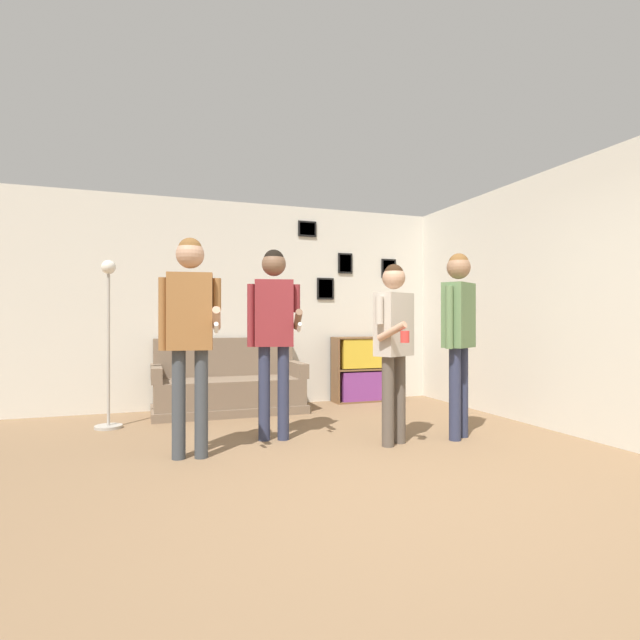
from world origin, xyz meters
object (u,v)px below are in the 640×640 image
bookshelf (364,369)px  person_watcher_holding_cup (394,334)px  person_player_foreground_left (190,321)px  person_player_foreground_center (274,321)px  floor_lamp (109,338)px  person_spectator_near_bookshelf (459,323)px  couch (229,388)px

bookshelf → person_watcher_holding_cup: bearing=-107.9°
person_player_foreground_left → person_player_foreground_center: 0.89m
bookshelf → person_watcher_holding_cup: person_watcher_holding_cup is taller
floor_lamp → person_spectator_near_bookshelf: bearing=-26.8°
person_watcher_holding_cup → person_spectator_near_bookshelf: (0.69, 0.01, 0.10)m
couch → person_spectator_near_bookshelf: 2.94m
floor_lamp → person_player_foreground_center: size_ratio=0.98×
floor_lamp → person_watcher_holding_cup: 2.98m
floor_lamp → person_player_foreground_left: size_ratio=0.98×
person_watcher_holding_cup → person_spectator_near_bookshelf: 0.70m
person_player_foreground_left → person_spectator_near_bookshelf: (2.49, -0.14, -0.03)m
person_player_foreground_center → couch: bearing=96.2°
person_spectator_near_bookshelf → floor_lamp: bearing=153.2°
person_player_foreground_center → person_spectator_near_bookshelf: size_ratio=1.02×
floor_lamp → person_player_foreground_left: bearing=-64.2°
person_player_foreground_left → person_watcher_holding_cup: (1.79, -0.15, -0.12)m
bookshelf → floor_lamp: (-3.26, -0.70, 0.50)m
person_player_foreground_center → floor_lamp: bearing=144.3°
couch → person_watcher_holding_cup: (1.17, -2.13, 0.71)m
bookshelf → person_watcher_holding_cup: size_ratio=0.55×
floor_lamp → bookshelf: bearing=12.2°
person_watcher_holding_cup → person_player_foreground_center: bearing=151.7°
person_watcher_holding_cup → person_spectator_near_bookshelf: bearing=0.4°
floor_lamp → person_player_foreground_center: (1.51, -1.09, 0.17)m
couch → person_player_foreground_center: bearing=-83.8°
bookshelf → person_player_foreground_center: person_player_foreground_center is taller
couch → bookshelf: size_ratio=2.02×
floor_lamp → person_watcher_holding_cup: bearing=-32.9°
couch → person_player_foreground_center: size_ratio=1.01×
person_watcher_holding_cup → person_spectator_near_bookshelf: person_spectator_near_bookshelf is taller
couch → person_spectator_near_bookshelf: person_spectator_near_bookshelf is taller
person_player_foreground_left → person_player_foreground_center: size_ratio=1.00×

